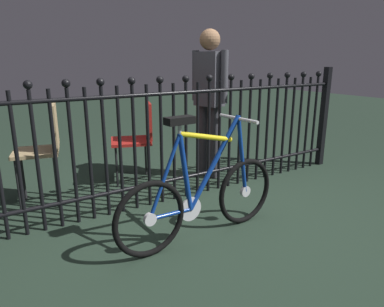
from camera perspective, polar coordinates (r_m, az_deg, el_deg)
ground_plane at (r=2.98m, az=4.08°, el=-10.59°), size 20.00×20.00×0.00m
iron_fence at (r=3.20m, az=-2.47°, el=2.88°), size 4.13×0.07×1.20m
bicycle at (r=2.56m, az=1.64°, el=-6.94°), size 1.41×0.40×0.93m
chair_red at (r=3.76m, az=-8.74°, el=3.15°), size 0.53×0.53×0.86m
chair_tan at (r=3.38m, az=-22.98°, el=1.51°), size 0.47×0.46×0.92m
person_visitor at (r=3.81m, az=2.84°, el=10.03°), size 0.25×0.46×1.59m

